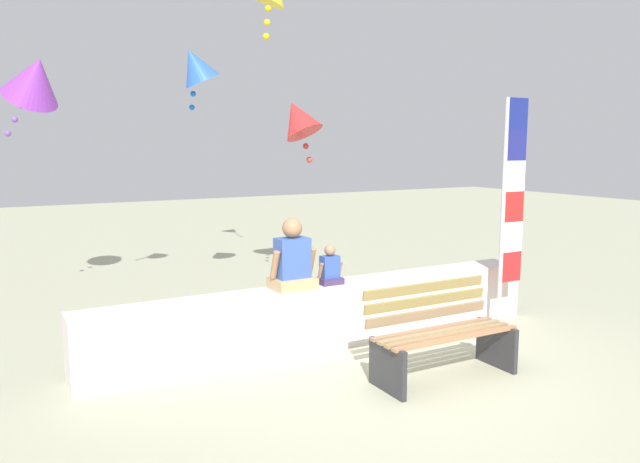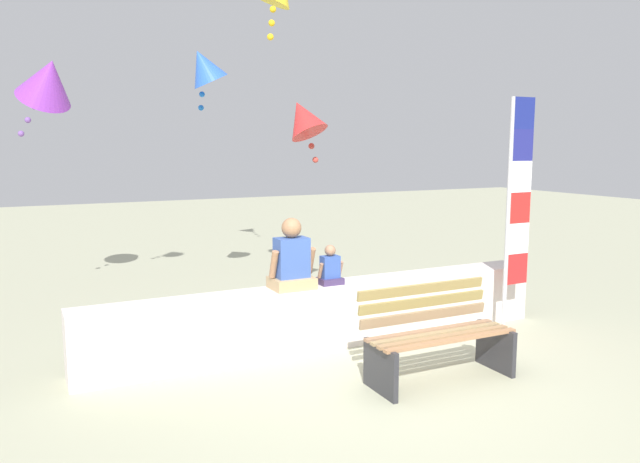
# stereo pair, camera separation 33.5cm
# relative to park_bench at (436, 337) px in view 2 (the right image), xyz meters

# --- Properties ---
(ground_plane) EXTENTS (40.00, 40.00, 0.00)m
(ground_plane) POSITION_rel_park_bench_xyz_m (-0.46, 0.15, -0.41)
(ground_plane) COLOR #ADAE8F
(seawall_ledge) EXTENTS (5.49, 0.45, 0.69)m
(seawall_ledge) POSITION_rel_park_bench_xyz_m (-0.46, 1.36, -0.06)
(seawall_ledge) COLOR silver
(seawall_ledge) RESTS_ON ground
(park_bench) EXTENTS (1.47, 0.63, 0.88)m
(park_bench) POSITION_rel_park_bench_xyz_m (0.00, 0.00, 0.00)
(park_bench) COLOR #A4744E
(park_bench) RESTS_ON ground
(person_adult) EXTENTS (0.50, 0.37, 0.77)m
(person_adult) POSITION_rel_park_bench_xyz_m (-0.91, 1.36, 0.58)
(person_adult) COLOR tan
(person_adult) RESTS_ON seawall_ledge
(person_child) EXTENTS (0.29, 0.21, 0.44)m
(person_child) POSITION_rel_park_bench_xyz_m (-0.44, 1.36, 0.46)
(person_child) COLOR #3C2E55
(person_child) RESTS_ON seawall_ledge
(flag_banner) EXTENTS (0.36, 0.05, 2.78)m
(flag_banner) POSITION_rel_park_bench_xyz_m (1.74, 0.82, 1.16)
(flag_banner) COLOR #B7B7BC
(flag_banner) RESTS_ON ground
(kite_purple) EXTENTS (1.03, 1.14, 1.21)m
(kite_purple) POSITION_rel_park_bench_xyz_m (-3.04, 4.63, 2.69)
(kite_purple) COLOR purple
(kite_blue) EXTENTS (0.68, 0.61, 0.89)m
(kite_blue) POSITION_rel_park_bench_xyz_m (-1.11, 3.83, 2.88)
(kite_blue) COLOR blue
(kite_red) EXTENTS (0.76, 0.81, 0.89)m
(kite_red) POSITION_rel_park_bench_xyz_m (-0.18, 2.61, 2.16)
(kite_red) COLOR red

